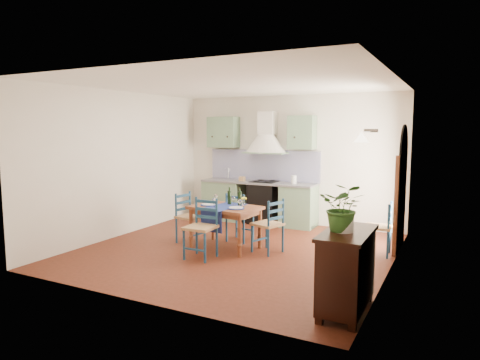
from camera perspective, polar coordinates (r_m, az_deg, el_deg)
name	(u,v)px	position (r m, az deg, el deg)	size (l,w,h in m)	color
floor	(236,250)	(7.45, -0.49, -9.32)	(5.00, 5.00, 0.00)	#431B0E
back_wall	(266,175)	(9.48, 3.42, 0.61)	(5.00, 0.96, 2.80)	silver
right_wall	(394,179)	(6.71, 19.90, 0.14)	(0.26, 5.00, 2.80)	silver
left_wall	(123,164)	(8.63, -15.37, 2.11)	(0.04, 5.00, 2.80)	silver
ceiling	(236,84)	(7.20, -0.51, 12.68)	(5.00, 5.00, 0.01)	white
dining_table	(225,211)	(7.43, -1.97, -4.17)	(1.24, 0.96, 1.05)	brown
chair_near	(202,228)	(6.93, -5.15, -6.34)	(0.46, 0.46, 0.96)	navy
chair_far	(239,216)	(7.92, -0.13, -4.86)	(0.44, 0.44, 0.91)	navy
chair_left	(189,217)	(7.89, -6.79, -4.92)	(0.49, 0.49, 0.91)	navy
chair_right	(269,225)	(7.20, 3.88, -5.99)	(0.54, 0.54, 0.92)	navy
chair_spare	(380,228)	(7.44, 18.17, -6.05)	(0.43, 0.43, 0.88)	navy
sideboard	(346,268)	(5.06, 13.98, -11.31)	(0.50, 1.05, 0.94)	black
potted_plant	(343,207)	(4.86, 13.62, -3.55)	(0.49, 0.43, 0.55)	#2A5720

